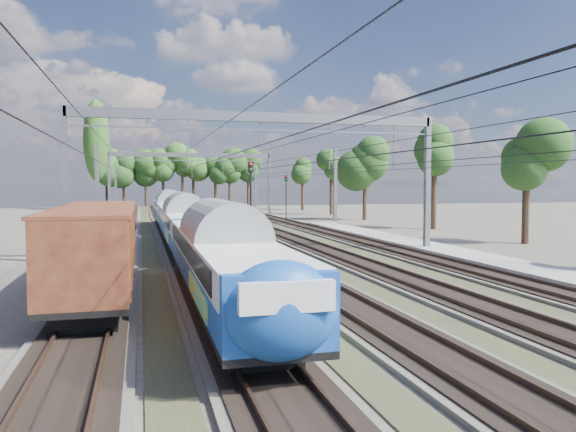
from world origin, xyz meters
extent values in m
cube|color=#47423A|center=(-9.00, 45.00, 0.07)|extent=(3.00, 130.00, 0.15)
cube|color=black|center=(-9.00, 45.00, 0.17)|extent=(2.50, 130.00, 0.06)
cube|color=#473326|center=(-9.72, 45.00, 0.27)|extent=(0.08, 130.00, 0.14)
cube|color=#473326|center=(-8.28, 45.00, 0.27)|extent=(0.08, 130.00, 0.14)
cube|color=#47423A|center=(-4.50, 45.00, 0.07)|extent=(3.00, 130.00, 0.15)
cube|color=black|center=(-4.50, 45.00, 0.17)|extent=(2.50, 130.00, 0.06)
cube|color=#473326|center=(-5.22, 45.00, 0.27)|extent=(0.08, 130.00, 0.14)
cube|color=#473326|center=(-3.78, 45.00, 0.27)|extent=(0.08, 130.00, 0.14)
cube|color=#47423A|center=(0.00, 45.00, 0.07)|extent=(3.00, 130.00, 0.15)
cube|color=black|center=(0.00, 45.00, 0.17)|extent=(2.50, 130.00, 0.06)
cube|color=#473326|center=(-0.72, 45.00, 0.27)|extent=(0.08, 130.00, 0.14)
cube|color=#473326|center=(0.72, 45.00, 0.27)|extent=(0.08, 130.00, 0.14)
cube|color=#47423A|center=(4.50, 45.00, 0.07)|extent=(3.00, 130.00, 0.15)
cube|color=black|center=(4.50, 45.00, 0.17)|extent=(2.50, 130.00, 0.06)
cube|color=#473326|center=(3.78, 45.00, 0.27)|extent=(0.08, 130.00, 0.14)
cube|color=#473326|center=(5.22, 45.00, 0.27)|extent=(0.08, 130.00, 0.14)
cube|color=#47423A|center=(9.00, 45.00, 0.07)|extent=(3.00, 130.00, 0.15)
cube|color=black|center=(9.00, 45.00, 0.17)|extent=(2.50, 130.00, 0.06)
cube|color=#473326|center=(8.28, 45.00, 0.27)|extent=(0.08, 130.00, 0.14)
cube|color=#473326|center=(9.72, 45.00, 0.27)|extent=(0.08, 130.00, 0.14)
cube|color=#302E1F|center=(-6.75, 45.00, 0.03)|extent=(1.10, 130.00, 0.05)
cube|color=#302E1F|center=(-2.25, 45.00, 0.03)|extent=(1.10, 130.00, 0.05)
cube|color=#302E1F|center=(2.25, 45.00, 0.03)|extent=(1.10, 130.00, 0.05)
cube|color=#302E1F|center=(6.75, 45.00, 0.03)|extent=(1.10, 130.00, 0.05)
cube|color=gray|center=(12.00, 20.00, 0.15)|extent=(3.00, 70.00, 0.30)
cube|color=slate|center=(-11.50, 30.00, 4.50)|extent=(0.35, 0.35, 9.00)
cube|color=slate|center=(11.50, 30.00, 4.50)|extent=(0.35, 0.35, 9.00)
cube|color=slate|center=(0.00, 30.00, 8.70)|extent=(23.00, 0.35, 0.60)
cube|color=slate|center=(-11.50, 78.00, 4.50)|extent=(0.35, 0.35, 9.00)
cube|color=slate|center=(11.50, 78.00, 4.50)|extent=(0.35, 0.35, 9.00)
cube|color=slate|center=(0.00, 78.00, 8.70)|extent=(23.00, 0.35, 0.60)
cube|color=slate|center=(-11.50, 55.00, 4.25)|extent=(0.35, 0.35, 8.50)
cube|color=slate|center=(-11.50, 100.00, 4.25)|extent=(0.35, 0.35, 8.50)
cube|color=slate|center=(13.80, 55.00, 4.25)|extent=(0.35, 0.35, 8.50)
cube|color=slate|center=(13.80, 100.00, 4.25)|extent=(0.35, 0.35, 8.50)
cylinder|color=black|center=(-9.00, 45.00, 5.50)|extent=(0.03, 130.00, 0.03)
cylinder|color=black|center=(-9.00, 45.00, 6.60)|extent=(0.03, 130.00, 0.03)
cylinder|color=black|center=(-4.50, 45.00, 5.50)|extent=(0.03, 130.00, 0.03)
cylinder|color=black|center=(-4.50, 45.00, 6.60)|extent=(0.03, 130.00, 0.03)
cylinder|color=black|center=(0.00, 45.00, 5.50)|extent=(0.03, 130.00, 0.03)
cylinder|color=black|center=(0.00, 45.00, 6.60)|extent=(0.03, 130.00, 0.03)
cylinder|color=black|center=(4.50, 45.00, 5.50)|extent=(0.03, 130.00, 0.03)
cylinder|color=black|center=(4.50, 45.00, 6.60)|extent=(0.03, 130.00, 0.03)
cylinder|color=black|center=(9.00, 45.00, 5.50)|extent=(0.03, 130.00, 0.03)
cylinder|color=black|center=(9.00, 45.00, 6.60)|extent=(0.03, 130.00, 0.03)
cylinder|color=black|center=(-13.78, 113.50, 3.00)|extent=(0.56, 0.56, 6.01)
sphere|color=#153613|center=(-13.78, 113.50, 7.81)|extent=(5.30, 5.30, 5.30)
cylinder|color=black|center=(-10.26, 113.30, 2.84)|extent=(0.56, 0.56, 5.69)
sphere|color=#153613|center=(-10.26, 113.30, 7.39)|extent=(5.19, 5.19, 5.19)
cylinder|color=black|center=(-6.37, 110.50, 3.49)|extent=(0.56, 0.56, 6.97)
sphere|color=#153613|center=(-6.37, 110.50, 9.06)|extent=(5.01, 5.01, 5.01)
cylinder|color=black|center=(-3.13, 112.94, 3.18)|extent=(0.56, 0.56, 6.36)
sphere|color=#153613|center=(-3.13, 112.94, 8.27)|extent=(5.31, 5.31, 5.31)
cylinder|color=black|center=(-0.28, 113.78, 3.18)|extent=(0.56, 0.56, 6.36)
sphere|color=#153613|center=(-0.28, 113.78, 8.26)|extent=(4.37, 4.37, 4.37)
cylinder|color=black|center=(3.23, 112.18, 3.18)|extent=(0.56, 0.56, 6.36)
sphere|color=#153613|center=(3.23, 112.18, 8.27)|extent=(4.97, 4.97, 4.97)
cylinder|color=black|center=(8.07, 112.89, 2.87)|extent=(0.56, 0.56, 5.75)
sphere|color=#153613|center=(8.07, 112.89, 7.47)|extent=(4.33, 4.33, 4.33)
cylinder|color=black|center=(11.79, 112.68, 2.95)|extent=(0.56, 0.56, 5.89)
sphere|color=#153613|center=(11.79, 112.68, 7.66)|extent=(5.14, 5.14, 5.14)
cylinder|color=black|center=(14.48, 112.07, 3.73)|extent=(0.56, 0.56, 7.46)
sphere|color=#153613|center=(14.48, 112.07, 9.70)|extent=(5.06, 5.06, 5.06)
cylinder|color=black|center=(21.34, 32.16, 3.28)|extent=(0.56, 0.56, 6.56)
sphere|color=#153613|center=(21.34, 32.16, 8.53)|extent=(4.64, 4.64, 4.64)
cylinder|color=black|center=(20.85, 46.25, 3.23)|extent=(0.56, 0.56, 6.46)
sphere|color=#153613|center=(20.85, 46.25, 8.40)|extent=(4.04, 4.04, 4.04)
cylinder|color=black|center=(20.54, 59.30, 3.40)|extent=(0.56, 0.56, 6.79)
sphere|color=#153613|center=(20.54, 59.30, 8.83)|extent=(3.77, 3.77, 3.77)
cylinder|color=black|center=(19.79, 72.01, 2.62)|extent=(0.56, 0.56, 5.25)
sphere|color=#153613|center=(19.79, 72.01, 6.82)|extent=(3.57, 3.57, 3.57)
cylinder|color=black|center=(20.51, 89.64, 3.49)|extent=(0.56, 0.56, 6.97)
sphere|color=#153613|center=(20.51, 89.64, 9.06)|extent=(4.38, 4.38, 4.38)
cylinder|color=black|center=(-14.50, 98.00, 8.00)|extent=(0.70, 0.70, 16.00)
ellipsoid|color=#254316|center=(-14.50, 98.00, 12.00)|extent=(4.40, 4.40, 14.08)
cube|color=black|center=(-4.50, 9.48, 0.50)|extent=(1.80, 2.71, 0.72)
cube|color=black|center=(-4.50, 22.11, 0.50)|extent=(1.80, 2.71, 0.72)
cube|color=#104A94|center=(-4.50, 15.80, 1.85)|extent=(2.53, 18.05, 1.71)
cube|color=silver|center=(-4.50, 15.80, 2.30)|extent=(2.60, 17.32, 0.86)
cube|color=black|center=(-3.19, 15.80, 2.30)|extent=(0.04, 15.34, 0.63)
cube|color=yellow|center=(-4.50, 11.83, 1.40)|extent=(2.62, 5.05, 0.63)
cylinder|color=gray|center=(-4.50, 15.80, 2.71)|extent=(2.56, 18.05, 2.56)
cube|color=black|center=(-4.50, 28.13, 0.50)|extent=(1.80, 2.71, 0.72)
cube|color=black|center=(-4.50, 40.76, 0.50)|extent=(1.80, 2.71, 0.72)
cube|color=#104A94|center=(-4.50, 34.44, 1.85)|extent=(2.53, 18.05, 1.71)
cube|color=silver|center=(-4.50, 34.44, 2.30)|extent=(2.60, 17.32, 0.86)
cube|color=black|center=(-3.19, 34.44, 2.30)|extent=(0.04, 15.34, 0.63)
cube|color=yellow|center=(-4.50, 30.47, 1.40)|extent=(2.62, 5.05, 0.63)
cylinder|color=gray|center=(-4.50, 34.44, 2.71)|extent=(2.56, 18.05, 2.56)
cube|color=black|center=(-4.50, 46.78, 0.50)|extent=(1.80, 2.71, 0.72)
cube|color=black|center=(-4.50, 59.41, 0.50)|extent=(1.80, 2.71, 0.72)
cube|color=#104A94|center=(-4.50, 53.09, 1.85)|extent=(2.53, 18.05, 1.71)
cube|color=silver|center=(-4.50, 53.09, 2.30)|extent=(2.60, 17.32, 0.86)
cube|color=black|center=(-3.19, 53.09, 2.30)|extent=(0.04, 15.34, 0.63)
cube|color=yellow|center=(-4.50, 49.12, 1.40)|extent=(2.62, 5.05, 0.63)
cylinder|color=gray|center=(-4.50, 53.09, 2.71)|extent=(2.56, 18.05, 2.56)
ellipsoid|color=#104A94|center=(-4.50, 6.98, 1.89)|extent=(2.56, 1.41, 2.18)
cube|color=black|center=(-9.00, 13.97, 0.49)|extent=(1.96, 2.55, 0.69)
cube|color=black|center=(-9.00, 23.57, 0.49)|extent=(1.96, 2.55, 0.69)
cube|color=black|center=(-9.00, 18.77, 0.93)|extent=(2.64, 13.71, 0.20)
cube|color=#491413|center=(-9.00, 18.77, 2.30)|extent=(2.64, 13.71, 2.55)
cube|color=#491413|center=(-9.00, 18.77, 3.62)|extent=(2.84, 13.71, 0.12)
imported|color=black|center=(4.92, 76.02, 0.81)|extent=(0.60, 0.69, 1.61)
cylinder|color=black|center=(0.10, 33.96, 2.67)|extent=(0.15, 0.15, 5.34)
cube|color=black|center=(0.10, 33.96, 5.71)|extent=(0.40, 0.29, 0.75)
sphere|color=red|center=(0.10, 33.82, 5.93)|extent=(0.17, 0.17, 0.17)
sphere|color=#0C9919|center=(0.10, 33.82, 5.55)|extent=(0.17, 0.17, 0.17)
cylinder|color=black|center=(8.68, 57.12, 2.42)|extent=(0.14, 0.14, 4.84)
cube|color=black|center=(8.68, 57.12, 5.18)|extent=(0.35, 0.23, 0.68)
sphere|color=red|center=(8.68, 57.00, 5.37)|extent=(0.15, 0.15, 0.15)
sphere|color=#0C9919|center=(8.68, 57.00, 5.03)|extent=(0.15, 0.15, 0.15)
camera|label=1|loc=(-7.33, -4.36, 4.58)|focal=35.00mm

